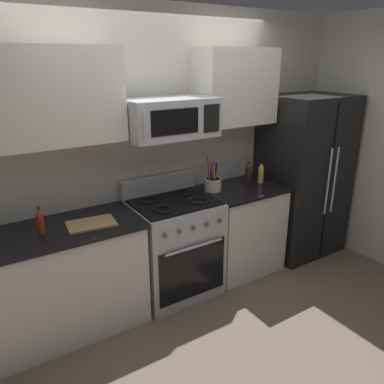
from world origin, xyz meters
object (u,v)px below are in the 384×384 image
Objects in this scene: cutting_board at (91,224)px; utensil_crock at (213,183)px; microwave at (170,118)px; refrigerator at (303,176)px; bottle_oil at (261,173)px; bottle_soy at (248,173)px; range_oven at (174,246)px; bottle_hot_sauce at (40,221)px.

utensil_crock is at bearing 6.66° from cutting_board.
utensil_crock is at bearing 6.95° from microwave.
refrigerator is 1.18m from utensil_crock.
bottle_soy is at bearing 143.35° from bottle_oil.
bottle_oil is (0.11, -0.08, 0.00)m from bottle_soy.
bottle_soy is at bearing 5.70° from range_oven.
microwave is 1.32m from bottle_hot_sauce.
microwave is 1.15m from bottle_soy.
cutting_board is at bearing -174.86° from bottle_soy.
microwave is 1.24m from bottle_oil.
utensil_crock reaches higher than cutting_board.
utensil_crock is (0.49, 0.06, -0.68)m from microwave.
bottle_hot_sauce is (-2.80, 0.01, 0.12)m from refrigerator.
refrigerator is 1.84m from microwave.
range_oven is 0.61× the size of refrigerator.
microwave is at bearing -173.05° from utensil_crock.
refrigerator is 7.94× the size of bottle_soy.
bottle_soy is (0.45, 0.01, 0.03)m from utensil_crock.
cutting_board is (-1.27, -0.15, -0.06)m from utensil_crock.
microwave is at bearing 6.47° from cutting_board.
microwave is 2.13× the size of cutting_board.
utensil_crock is at bearing 3.25° from bottle_hot_sauce.
utensil_crock is 1.64m from bottle_hot_sauce.
cutting_board is at bearing -173.53° from microwave.
bottle_oil is (0.56, -0.07, 0.03)m from utensil_crock.
microwave reaches higher than utensil_crock.
microwave is at bearing -175.95° from bottle_soy.
cutting_board is 1.75× the size of bottle_hot_sauce.
cutting_board is at bearing -173.34° from utensil_crock.
refrigerator reaches higher than bottle_oil.
bottle_oil reaches higher than bottle_soy.
range_oven is 3.22× the size of utensil_crock.
bottle_oil reaches higher than cutting_board.
bottle_soy is at bearing 171.14° from refrigerator.
bottle_hot_sauce is at bearing -179.49° from bottle_oil.
refrigerator is 2.81m from bottle_hot_sauce.
refrigerator reaches higher than bottle_hot_sauce.
bottle_soy is (-0.72, 0.11, 0.12)m from refrigerator.
bottle_soy reaches higher than cutting_board.
bottle_hot_sauce reaches higher than range_oven.
microwave is at bearing 1.64° from bottle_hot_sauce.
bottle_oil is at bearing 2.35° from cutting_board.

